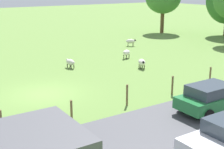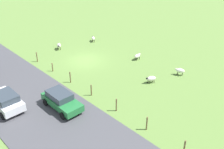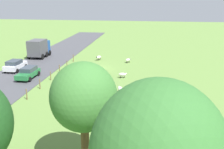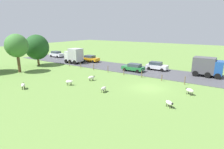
{
  "view_description": "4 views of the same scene",
  "coord_description": "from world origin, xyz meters",
  "px_view_note": "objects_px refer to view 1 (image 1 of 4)",
  "views": [
    {
      "loc": [
        18.07,
        -6.86,
        6.56
      ],
      "look_at": [
        0.46,
        4.73,
        0.62
      ],
      "focal_mm": 51.2,
      "sensor_mm": 36.0,
      "label": 1
    },
    {
      "loc": [
        17.63,
        23.41,
        13.85
      ],
      "look_at": [
        0.87,
        5.68,
        0.61
      ],
      "focal_mm": 41.88,
      "sensor_mm": 36.0,
      "label": 2
    },
    {
      "loc": [
        -8.56,
        38.04,
        10.76
      ],
      "look_at": [
        -3.84,
        6.91,
        1.25
      ],
      "focal_mm": 41.91,
      "sensor_mm": 36.0,
      "label": 3
    },
    {
      "loc": [
        -22.87,
        -9.15,
        8.05
      ],
      "look_at": [
        0.99,
        6.79,
        0.76
      ],
      "focal_mm": 29.18,
      "sensor_mm": 36.0,
      "label": 4
    }
  ],
  "objects_px": {
    "car_2": "(212,97)",
    "sheep_3": "(142,62)",
    "sheep_1": "(70,62)",
    "sheep_4": "(131,41)",
    "sheep_0": "(126,53)"
  },
  "relations": [
    {
      "from": "car_2",
      "to": "sheep_3",
      "type": "bearing_deg",
      "value": 164.09
    },
    {
      "from": "sheep_0",
      "to": "sheep_4",
      "type": "xyz_separation_m",
      "value": [
        -4.67,
        3.97,
        0.01
      ]
    },
    {
      "from": "sheep_0",
      "to": "sheep_4",
      "type": "height_order",
      "value": "sheep_0"
    },
    {
      "from": "sheep_3",
      "to": "sheep_4",
      "type": "distance_m",
      "value": 9.75
    },
    {
      "from": "sheep_1",
      "to": "sheep_3",
      "type": "distance_m",
      "value": 5.81
    },
    {
      "from": "sheep_3",
      "to": "car_2",
      "type": "distance_m",
      "value": 9.68
    },
    {
      "from": "car_2",
      "to": "sheep_0",
      "type": "bearing_deg",
      "value": 163.87
    },
    {
      "from": "sheep_0",
      "to": "sheep_3",
      "type": "bearing_deg",
      "value": -16.69
    },
    {
      "from": "sheep_3",
      "to": "sheep_4",
      "type": "bearing_deg",
      "value": 148.72
    },
    {
      "from": "sheep_4",
      "to": "car_2",
      "type": "relative_size",
      "value": 0.26
    },
    {
      "from": "car_2",
      "to": "sheep_4",
      "type": "bearing_deg",
      "value": 156.37
    },
    {
      "from": "sheep_1",
      "to": "car_2",
      "type": "bearing_deg",
      "value": 9.75
    },
    {
      "from": "sheep_1",
      "to": "sheep_3",
      "type": "bearing_deg",
      "value": 55.83
    },
    {
      "from": "sheep_4",
      "to": "car_2",
      "type": "distance_m",
      "value": 19.25
    },
    {
      "from": "sheep_1",
      "to": "car_2",
      "type": "distance_m",
      "value": 12.76
    }
  ]
}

